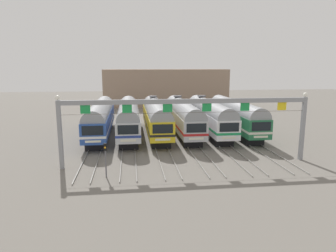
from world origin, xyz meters
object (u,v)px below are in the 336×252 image
Objects in this scene: commuter_train_blue at (100,117)px; commuter_train_silver at (128,117)px; commuter_train_stainless at (183,116)px; commuter_train_green at (235,115)px; commuter_train_yellow at (156,116)px; catenary_gantry at (187,111)px; commuter_train_white at (209,115)px; yard_signal_mast at (105,154)px.

commuter_train_blue and commuter_train_silver have the same top height.
commuter_train_stainless is 1.00× the size of commuter_train_green.
commuter_train_yellow is 13.89m from catenary_gantry.
commuter_train_green is at bearing -0.07° from commuter_train_white.
commuter_train_stainless is at bearing 81.93° from catenary_gantry.
catenary_gantry reaches higher than commuter_train_green.
catenary_gantry is at bearing 20.46° from yard_signal_mast.
catenary_gantry reaches higher than commuter_train_stainless.
commuter_train_stainless is at bearing 0.00° from commuter_train_yellow.
commuter_train_stainless is (7.65, 0.00, 0.00)m from commuter_train_silver.
commuter_train_yellow reaches higher than commuter_train_silver.
commuter_train_silver is at bearing 180.00° from commuter_train_green.
commuter_train_stainless is at bearing 0.03° from commuter_train_silver.
catenary_gantry is at bearing -125.34° from commuter_train_green.
commuter_train_green is (11.48, -0.00, -0.00)m from commuter_train_yellow.
commuter_train_stainless and commuter_train_white have the same top height.
yard_signal_mast is at bearing -129.32° from commuter_train_white.
commuter_train_blue is 19.14m from commuter_train_green.
commuter_train_stainless is at bearing 59.67° from yard_signal_mast.
commuter_train_green is (7.65, -0.00, -0.00)m from commuter_train_stainless.
catenary_gantry reaches higher than yard_signal_mast.
commuter_train_yellow is 1.00× the size of commuter_train_white.
commuter_train_white is 5.89× the size of yard_signal_mast.
commuter_train_yellow is 7.65m from commuter_train_white.
commuter_train_silver is at bearing -179.98° from commuter_train_white.
commuter_train_blue is at bearing -179.98° from commuter_train_stainless.
catenary_gantry is (9.57, -13.49, 2.63)m from commuter_train_blue.
commuter_train_blue is at bearing 125.34° from catenary_gantry.
commuter_train_blue is 1.00× the size of commuter_train_yellow.
commuter_train_green is 23.75m from yard_signal_mast.
commuter_train_silver is 7.65m from commuter_train_stainless.
commuter_train_white reaches higher than commuter_train_silver.
commuter_train_blue is 16.75m from catenary_gantry.
commuter_train_yellow is 5.89× the size of yard_signal_mast.
commuter_train_blue is 1.00× the size of commuter_train_green.
commuter_train_white reaches higher than yard_signal_mast.
commuter_train_green is at bearing 0.00° from commuter_train_blue.
commuter_train_blue is at bearing -179.98° from commuter_train_white.
yard_signal_mast is at bearing -120.33° from commuter_train_stainless.
catenary_gantry is at bearing -81.93° from commuter_train_yellow.
commuter_train_green is 5.89× the size of yard_signal_mast.
commuter_train_silver is at bearing 83.32° from yard_signal_mast.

